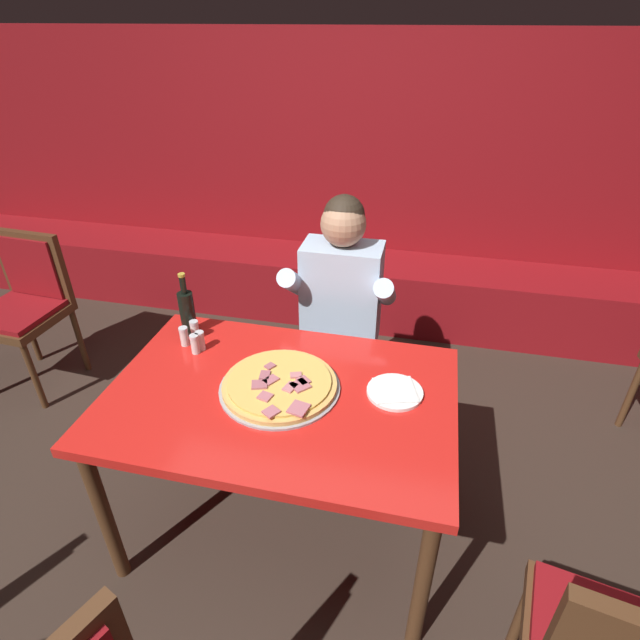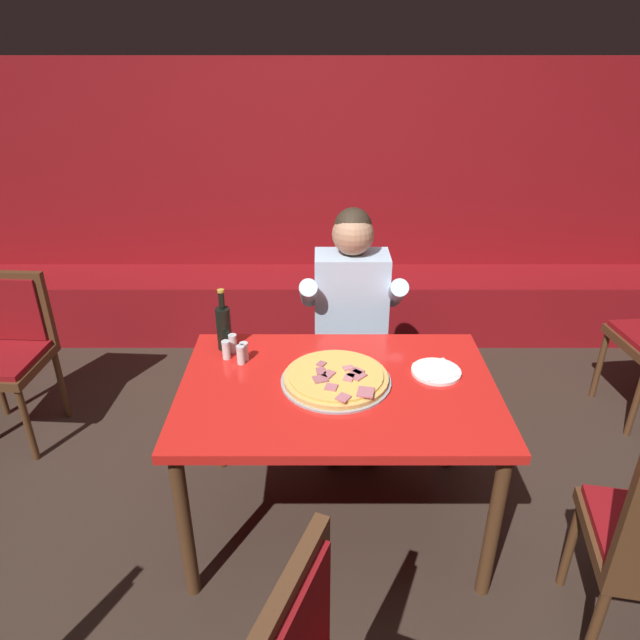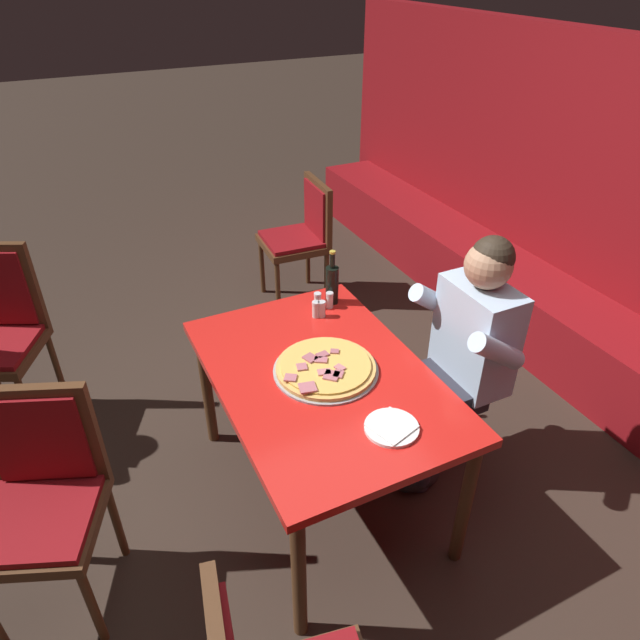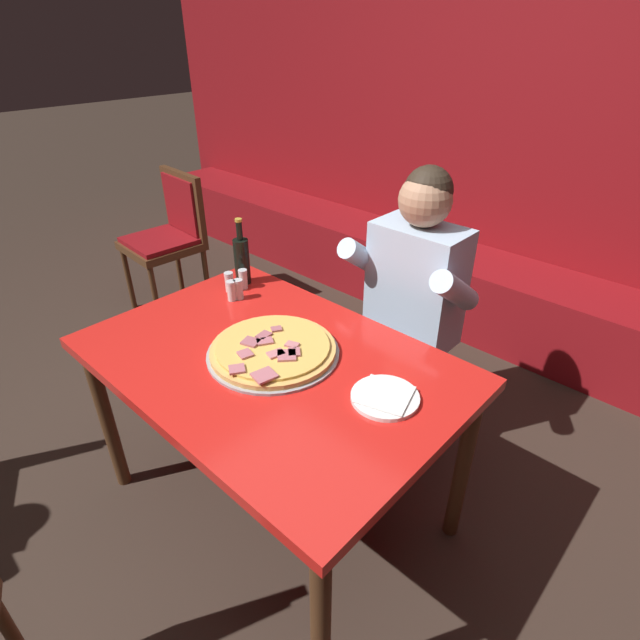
% 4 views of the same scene
% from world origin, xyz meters
% --- Properties ---
extents(ground_plane, '(24.00, 24.00, 0.00)m').
position_xyz_m(ground_plane, '(0.00, 0.00, 0.00)').
color(ground_plane, '#33261E').
extents(booth_bench, '(6.46, 0.48, 0.46)m').
position_xyz_m(booth_bench, '(0.00, 1.86, 0.23)').
color(booth_bench, maroon).
rests_on(booth_bench, ground_plane).
extents(main_dining_table, '(1.30, 0.88, 0.75)m').
position_xyz_m(main_dining_table, '(0.00, 0.00, 0.67)').
color(main_dining_table, '#4C2D19').
rests_on(main_dining_table, ground_plane).
extents(pizza, '(0.46, 0.46, 0.05)m').
position_xyz_m(pizza, '(-0.01, 0.02, 0.77)').
color(pizza, '#9E9EA3').
rests_on(pizza, main_dining_table).
extents(plate_white_paper, '(0.21, 0.21, 0.02)m').
position_xyz_m(plate_white_paper, '(0.42, 0.09, 0.76)').
color(plate_white_paper, white).
rests_on(plate_white_paper, main_dining_table).
extents(beer_bottle, '(0.07, 0.07, 0.29)m').
position_xyz_m(beer_bottle, '(-0.51, 0.31, 0.86)').
color(beer_bottle, black).
rests_on(beer_bottle, main_dining_table).
extents(shaker_black_pepper, '(0.04, 0.04, 0.09)m').
position_xyz_m(shaker_black_pepper, '(-0.46, 0.27, 0.79)').
color(shaker_black_pepper, silver).
rests_on(shaker_black_pepper, main_dining_table).
extents(shaker_parmesan, '(0.04, 0.04, 0.09)m').
position_xyz_m(shaker_parmesan, '(-0.41, 0.20, 0.79)').
color(shaker_parmesan, silver).
rests_on(shaker_parmesan, main_dining_table).
extents(shaker_red_pepper_flakes, '(0.04, 0.04, 0.09)m').
position_xyz_m(shaker_red_pepper_flakes, '(-0.49, 0.21, 0.79)').
color(shaker_red_pepper_flakes, silver).
rests_on(shaker_red_pepper_flakes, main_dining_table).
extents(shaker_oregano, '(0.04, 0.04, 0.09)m').
position_xyz_m(shaker_oregano, '(-0.42, 0.17, 0.79)').
color(shaker_oregano, silver).
rests_on(shaker_oregano, main_dining_table).
extents(diner_seated_blue_shirt, '(0.53, 0.53, 1.27)m').
position_xyz_m(diner_seated_blue_shirt, '(0.09, 0.67, 0.71)').
color(diner_seated_blue_shirt, black).
rests_on(diner_seated_blue_shirt, ground_plane).
extents(dining_chair_side_aisle, '(0.57, 0.57, 0.97)m').
position_xyz_m(dining_chair_side_aisle, '(-0.04, -1.17, 0.57)').
color(dining_chair_side_aisle, '#4C2D19').
rests_on(dining_chair_side_aisle, ground_plane).
extents(dining_chair_far_left, '(0.47, 0.47, 0.92)m').
position_xyz_m(dining_chair_far_left, '(-1.77, 0.70, 0.54)').
color(dining_chair_far_left, '#4C2D19').
rests_on(dining_chair_far_left, ground_plane).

